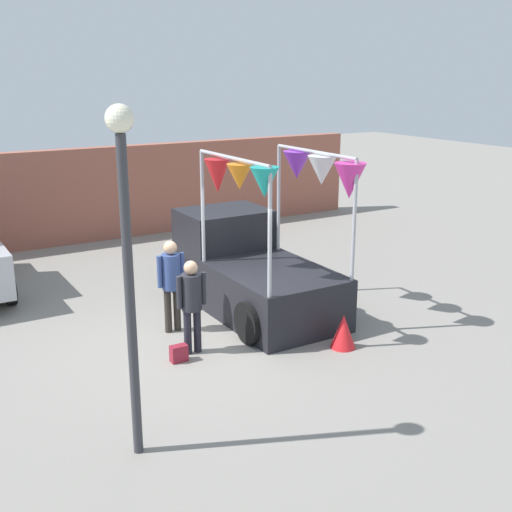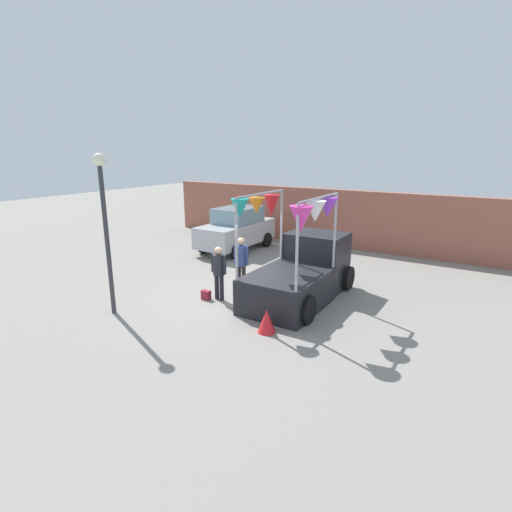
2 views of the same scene
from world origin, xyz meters
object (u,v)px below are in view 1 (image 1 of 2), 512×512
(person_customer, at_px, (192,298))
(folded_kite_bundle_crimson, at_px, (343,331))
(vendor_truck, at_px, (249,262))
(person_vendor, at_px, (171,277))
(street_lamp, at_px, (126,240))
(handbag, at_px, (179,353))

(person_customer, height_order, folded_kite_bundle_crimson, person_customer)
(vendor_truck, bearing_deg, person_vendor, -165.31)
(street_lamp, height_order, folded_kite_bundle_crimson, street_lamp)
(person_vendor, bearing_deg, person_customer, -95.02)
(person_customer, distance_m, handbag, 0.93)
(street_lamp, xyz_separation_m, folded_kite_bundle_crimson, (4.18, 1.19, -2.46))
(folded_kite_bundle_crimson, bearing_deg, street_lamp, -164.17)
(person_vendor, height_order, handbag, person_vendor)
(person_customer, xyz_separation_m, folded_kite_bundle_crimson, (2.31, -1.15, -0.68))
(handbag, bearing_deg, person_customer, 29.74)
(vendor_truck, distance_m, person_customer, 2.52)
(folded_kite_bundle_crimson, bearing_deg, person_vendor, 135.46)
(person_vendor, bearing_deg, handbag, -109.59)
(handbag, bearing_deg, person_vendor, 70.41)
(handbag, height_order, folded_kite_bundle_crimson, folded_kite_bundle_crimson)
(vendor_truck, height_order, folded_kite_bundle_crimson, vendor_truck)
(person_vendor, distance_m, folded_kite_bundle_crimson, 3.21)
(handbag, xyz_separation_m, folded_kite_bundle_crimson, (2.66, -0.95, 0.16))
(vendor_truck, relative_size, folded_kite_bundle_crimson, 6.97)
(person_customer, relative_size, street_lamp, 0.38)
(vendor_truck, xyz_separation_m, folded_kite_bundle_crimson, (0.32, -2.69, -0.61))
(handbag, xyz_separation_m, street_lamp, (-1.52, -2.13, 2.62))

